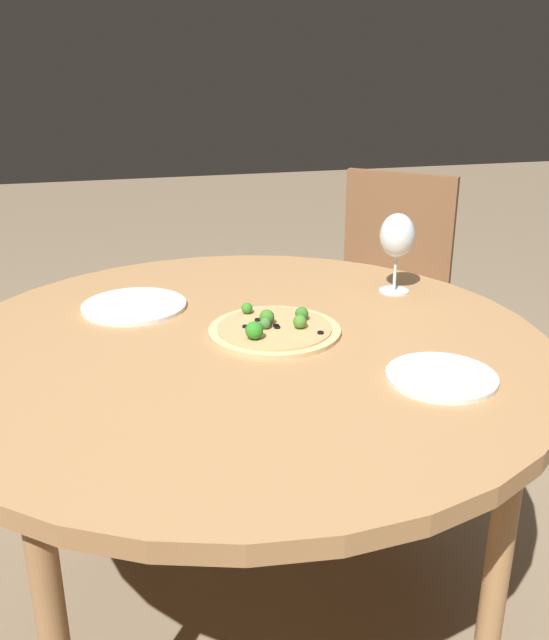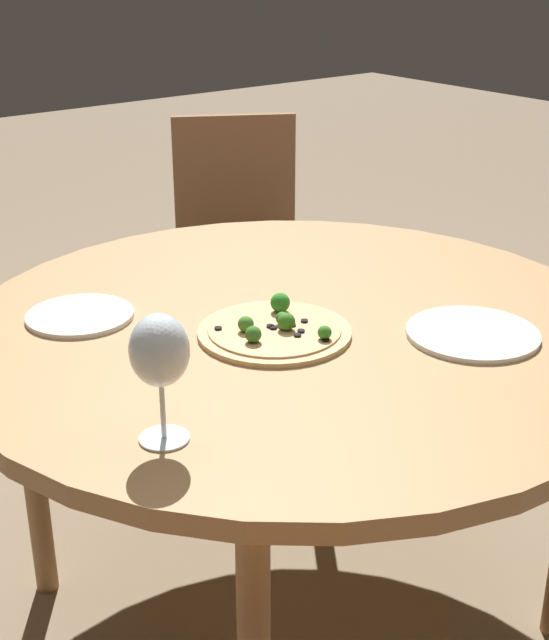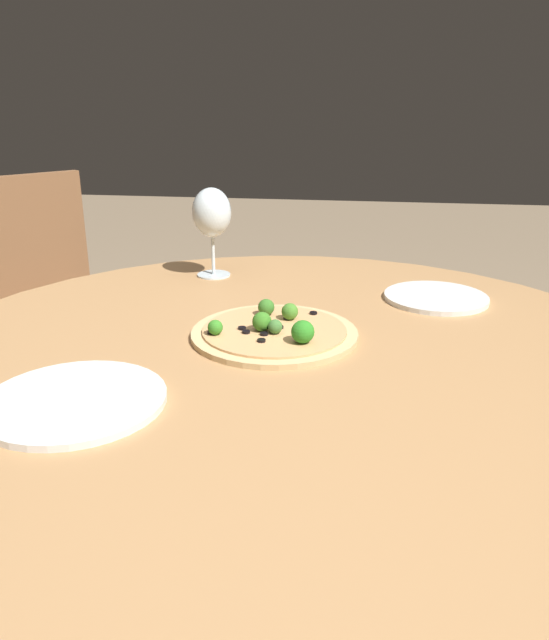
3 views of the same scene
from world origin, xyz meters
name	(u,v)px [view 2 (image 2 of 3)]	position (x,y,z in m)	size (l,w,h in m)	color
ground_plane	(292,607)	(0.00, 0.00, 0.00)	(12.00, 12.00, 0.00)	#847056
dining_table	(294,344)	(0.00, 0.00, 0.66)	(1.30, 1.30, 0.71)	#A87A4C
chair_2	(240,251)	(-0.52, -0.90, 0.49)	(0.55, 0.55, 0.89)	brown
pizza	(275,330)	(0.07, 0.03, 0.72)	(0.29, 0.29, 0.05)	tan
wine_glass	(160,353)	(0.43, 0.23, 0.85)	(0.09, 0.09, 0.20)	silver
plate_near	(473,333)	(-0.21, 0.26, 0.71)	(0.25, 0.25, 0.01)	silver
plate_far	(80,316)	(0.32, -0.26, 0.71)	(0.21, 0.21, 0.01)	silver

